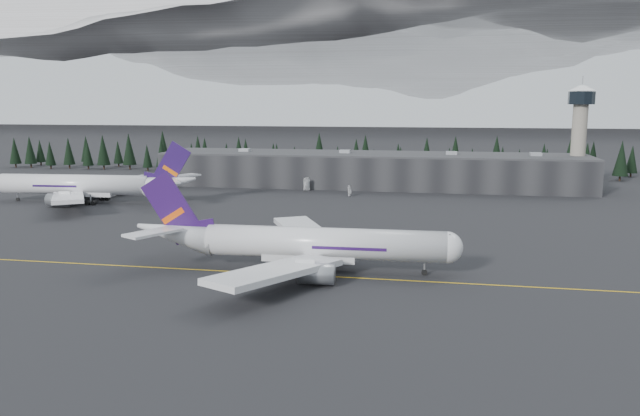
% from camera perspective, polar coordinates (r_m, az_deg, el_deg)
% --- Properties ---
extents(ground, '(1400.00, 1400.00, 0.00)m').
position_cam_1_polar(ground, '(118.82, -1.79, -5.88)').
color(ground, black).
rests_on(ground, ground).
extents(taxiline, '(400.00, 0.40, 0.02)m').
position_cam_1_polar(taxiline, '(116.94, -2.01, -6.13)').
color(taxiline, gold).
rests_on(taxiline, ground).
extents(terminal, '(160.00, 30.00, 12.60)m').
position_cam_1_polar(terminal, '(239.42, 4.66, 3.51)').
color(terminal, black).
rests_on(terminal, ground).
extents(control_tower, '(10.00, 10.00, 37.70)m').
position_cam_1_polar(control_tower, '(245.10, 22.65, 6.96)').
color(control_tower, gray).
rests_on(control_tower, ground).
extents(treeline, '(360.00, 20.00, 15.00)m').
position_cam_1_polar(treeline, '(275.95, 5.48, 4.57)').
color(treeline, black).
rests_on(treeline, ground).
extents(mountain_ridge, '(4400.00, 900.00, 420.00)m').
position_cam_1_polar(mountain_ridge, '(1112.49, 9.47, 7.90)').
color(mountain_ridge, white).
rests_on(mountain_ridge, ground).
extents(jet_main, '(63.74, 58.80, 18.73)m').
position_cam_1_polar(jet_main, '(119.23, -2.23, -3.21)').
color(jet_main, silver).
rests_on(jet_main, ground).
extents(jet_parked, '(67.82, 62.44, 19.94)m').
position_cam_1_polar(jet_parked, '(211.98, -20.06, 1.98)').
color(jet_parked, silver).
rests_on(jet_parked, ground).
extents(gse_vehicle_a, '(4.37, 5.36, 1.36)m').
position_cam_1_polar(gse_vehicle_a, '(226.30, -1.24, 1.75)').
color(gse_vehicle_a, white).
rests_on(gse_vehicle_a, ground).
extents(gse_vehicle_b, '(3.85, 1.85, 1.27)m').
position_cam_1_polar(gse_vehicle_b, '(213.62, 2.75, 1.26)').
color(gse_vehicle_b, silver).
rests_on(gse_vehicle_b, ground).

